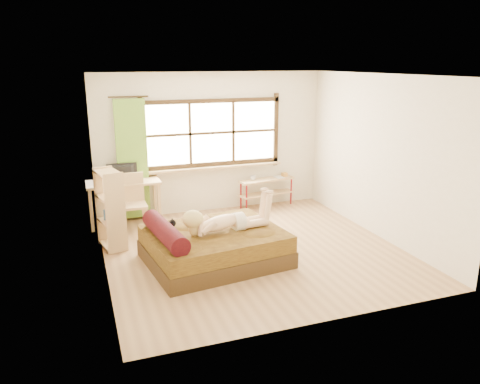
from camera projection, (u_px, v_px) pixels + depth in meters
name	position (u px, v px, depth m)	size (l,w,h in m)	color
floor	(253.00, 250.00, 7.42)	(4.50, 4.50, 0.00)	#9E754C
ceiling	(254.00, 75.00, 6.68)	(4.50, 4.50, 0.00)	white
wall_back	(212.00, 143.00, 9.09)	(4.50, 4.50, 0.00)	silver
wall_front	(329.00, 210.00, 5.01)	(4.50, 4.50, 0.00)	silver
wall_left	(99.00, 179.00, 6.32)	(4.50, 4.50, 0.00)	silver
wall_right	(380.00, 157.00, 7.77)	(4.50, 4.50, 0.00)	silver
window	(212.00, 135.00, 9.02)	(2.80, 0.16, 1.46)	#FFEDBF
curtain	(132.00, 160.00, 8.54)	(0.55, 0.10, 2.20)	#448524
bed	(212.00, 245.00, 6.91)	(2.12, 1.79, 0.74)	black
woman	(225.00, 212.00, 6.79)	(1.36, 0.39, 0.58)	beige
kitten	(164.00, 227.00, 6.70)	(0.29, 0.12, 0.23)	black
desk	(124.00, 187.00, 8.43)	(1.29, 0.60, 0.80)	tan
monitor	(122.00, 172.00, 8.40)	(0.54, 0.07, 0.31)	black
chair	(132.00, 199.00, 8.17)	(0.45, 0.45, 1.01)	tan
pipe_shelf	(267.00, 186.00, 9.54)	(1.19, 0.47, 0.66)	tan
cup	(253.00, 178.00, 9.38)	(0.12, 0.12, 0.09)	gray
book	(276.00, 178.00, 9.55)	(0.16, 0.22, 0.02)	gray
bookshelf	(110.00, 209.00, 7.34)	(0.43, 0.61, 1.27)	tan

